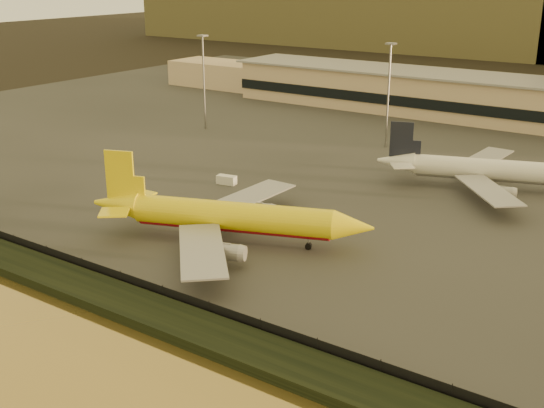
{
  "coord_description": "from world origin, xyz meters",
  "views": [
    {
      "loc": [
        60.54,
        -72.23,
        42.56
      ],
      "look_at": [
        2.47,
        12.0,
        6.95
      ],
      "focal_mm": 45.0,
      "sensor_mm": 36.0,
      "label": 1
    }
  ],
  "objects": [
    {
      "name": "white_narrowbody_jet",
      "position": [
        21.61,
        60.58,
        3.99
      ],
      "size": [
        43.0,
        40.8,
        12.71
      ],
      "rotation": [
        0.0,
        0.0,
        0.33
      ],
      "color": "silver",
      "rests_on": "tarmac"
    },
    {
      "name": "gse_vehicle_white",
      "position": [
        -23.42,
        33.04,
        1.1
      ],
      "size": [
        4.26,
        2.46,
        1.8
      ],
      "primitive_type": "cube",
      "rotation": [
        0.0,
        0.0,
        0.17
      ],
      "color": "silver",
      "rests_on": "tarmac"
    },
    {
      "name": "terminal_building",
      "position": [
        -14.52,
        125.55,
        6.25
      ],
      "size": [
        202.0,
        25.0,
        12.6
      ],
      "color": "tan",
      "rests_on": "tarmac"
    },
    {
      "name": "dhl_cargo_jet",
      "position": [
        -3.83,
        8.64,
        4.41
      ],
      "size": [
        45.7,
        43.36,
        14.11
      ],
      "rotation": [
        0.0,
        0.0,
        0.36
      ],
      "color": "yellow",
      "rests_on": "tarmac"
    },
    {
      "name": "perimeter_fence",
      "position": [
        0.0,
        -13.0,
        1.3
      ],
      "size": [
        300.0,
        0.05,
        2.2
      ],
      "primitive_type": "cube",
      "color": "black",
      "rests_on": "tarmac"
    },
    {
      "name": "apron_light_masts",
      "position": [
        15.0,
        75.0,
        15.7
      ],
      "size": [
        152.2,
        12.2,
        25.4
      ],
      "color": "slate",
      "rests_on": "tarmac"
    },
    {
      "name": "tarmac",
      "position": [
        0.0,
        95.0,
        0.1
      ],
      "size": [
        320.0,
        220.0,
        0.2
      ],
      "primitive_type": "cube",
      "color": "#2D2D2D",
      "rests_on": "ground"
    },
    {
      "name": "ground",
      "position": [
        0.0,
        0.0,
        0.0
      ],
      "size": [
        900.0,
        900.0,
        0.0
      ],
      "primitive_type": "plane",
      "color": "black",
      "rests_on": "ground"
    },
    {
      "name": "embankment",
      "position": [
        0.0,
        -17.0,
        0.7
      ],
      "size": [
        320.0,
        7.0,
        1.4
      ],
      "primitive_type": "cube",
      "color": "black",
      "rests_on": "ground"
    },
    {
      "name": "gse_vehicle_yellow",
      "position": [
        0.33,
        23.56,
        1.06
      ],
      "size": [
        4.06,
        2.4,
        1.71
      ],
      "primitive_type": "cube",
      "rotation": [
        0.0,
        0.0,
        0.19
      ],
      "color": "yellow",
      "rests_on": "tarmac"
    }
  ]
}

